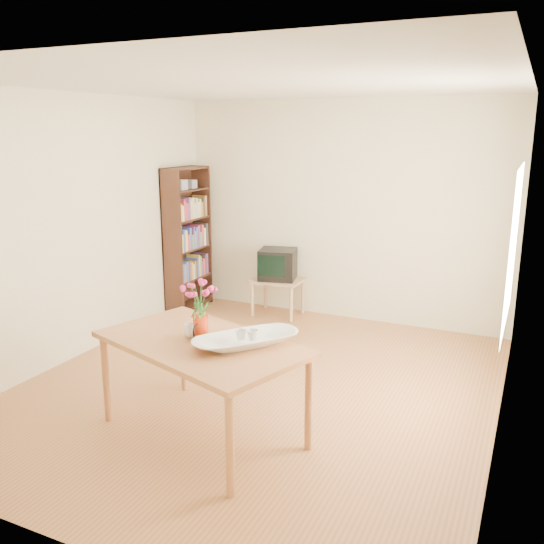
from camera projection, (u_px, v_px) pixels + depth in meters
The scene contains 11 objects.
room at pixel (260, 245), 4.84m from camera, with size 4.50×4.50×4.50m.
table at pixel (201, 350), 4.21m from camera, with size 1.74×1.32×0.75m.
tv_stand at pixel (278, 285), 7.09m from camera, with size 0.60×0.45×0.46m.
bookshelf at pixel (188, 244), 7.25m from camera, with size 0.28×0.70×1.80m.
pitcher at pixel (201, 329), 4.18m from camera, with size 0.13×0.21×0.19m.
flowers at pixel (200, 297), 4.12m from camera, with size 0.22×0.22×0.31m, color #D8327D, non-canonical shape.
mug at pixel (192, 331), 4.26m from camera, with size 0.13×0.13×0.10m, color white.
bowl at pixel (246, 314), 4.05m from camera, with size 0.50×0.50×0.47m, color white.
teacup_a at pixel (241, 320), 4.07m from camera, with size 0.07×0.07×0.06m, color white.
teacup_b at pixel (253, 321), 4.06m from camera, with size 0.07×0.07×0.07m, color white.
television at pixel (278, 264), 7.03m from camera, with size 0.51×0.49×0.37m.
Camera 1 is at (2.12, -4.26, 2.26)m, focal length 38.00 mm.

